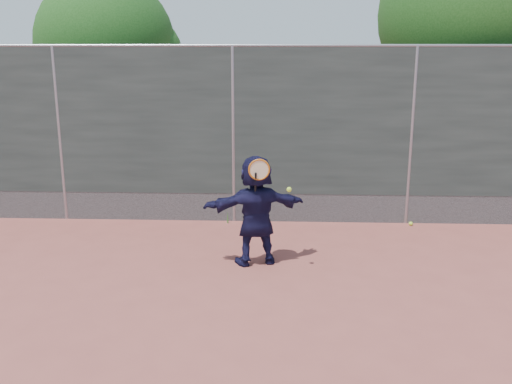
{
  "coord_description": "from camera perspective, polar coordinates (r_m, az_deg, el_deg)",
  "views": [
    {
      "loc": [
        0.8,
        -6.1,
        3.0
      ],
      "look_at": [
        0.47,
        1.51,
        1.04
      ],
      "focal_mm": 40.0,
      "sensor_mm": 36.0,
      "label": 1
    }
  ],
  "objects": [
    {
      "name": "tree_left",
      "position": [
        13.16,
        -14.05,
        13.76
      ],
      "size": [
        3.15,
        3.0,
        4.53
      ],
      "color": "#382314",
      "rests_on": "ground"
    },
    {
      "name": "ground",
      "position": [
        6.84,
        -4.59,
        -11.63
      ],
      "size": [
        80.0,
        80.0,
        0.0
      ],
      "primitive_type": "plane",
      "color": "#9E4C42",
      "rests_on": "ground"
    },
    {
      "name": "ball_ground",
      "position": [
        10.16,
        15.22,
        -3.07
      ],
      "size": [
        0.07,
        0.07,
        0.07
      ],
      "primitive_type": "sphere",
      "color": "#C6F736",
      "rests_on": "ground"
    },
    {
      "name": "weed_clump",
      "position": [
        9.92,
        -0.57,
        -2.37
      ],
      "size": [
        0.68,
        0.07,
        0.3
      ],
      "color": "#387226",
      "rests_on": "ground"
    },
    {
      "name": "tree_right",
      "position": [
        12.48,
        21.42,
        15.74
      ],
      "size": [
        3.78,
        3.6,
        5.39
      ],
      "color": "#382314",
      "rests_on": "ground"
    },
    {
      "name": "fence",
      "position": [
        9.73,
        -2.29,
        6.05
      ],
      "size": [
        20.0,
        0.06,
        3.03
      ],
      "color": "#38423D",
      "rests_on": "ground"
    },
    {
      "name": "swing_action",
      "position": [
        7.58,
        0.59,
        1.92
      ],
      "size": [
        0.58,
        0.21,
        0.51
      ],
      "color": "#C06012",
      "rests_on": "ground"
    },
    {
      "name": "player",
      "position": [
        7.93,
        -0.0,
        -1.82
      ],
      "size": [
        1.52,
        0.84,
        1.56
      ],
      "primitive_type": "imported",
      "rotation": [
        0.0,
        0.0,
        3.42
      ],
      "color": "#141336",
      "rests_on": "ground"
    }
  ]
}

